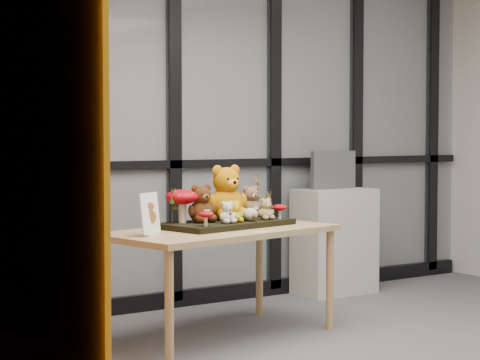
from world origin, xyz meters
TOP-DOWN VIEW (x-y plane):
  - glass_partition at (-0.00, 2.47)m, footprint 4.90×0.06m
  - display_table at (-0.70, 1.45)m, footprint 1.58×1.00m
  - diorama_tray at (-0.61, 1.52)m, footprint 0.91×0.58m
  - bear_pooh_yellow at (-0.56, 1.61)m, footprint 0.34×0.32m
  - bear_brown_medium at (-0.78, 1.55)m, footprint 0.23×0.21m
  - bear_tan_back at (-0.32, 1.67)m, footprint 0.20×0.19m
  - bear_small_yellow at (-0.61, 1.43)m, footprint 0.13×0.12m
  - bear_white_bow at (-0.68, 1.40)m, footprint 0.13×0.12m
  - bear_beige_small at (-0.35, 1.46)m, footprint 0.13×0.13m
  - plush_cream_hedgehog at (-0.49, 1.43)m, footprint 0.08×0.08m
  - mushroom_back_left at (-0.90, 1.58)m, footprint 0.20×0.20m
  - mushroom_back_right at (-0.47, 1.66)m, footprint 0.17×0.17m
  - mushroom_front_left at (-0.88, 1.32)m, footprint 0.09×0.09m
  - mushroom_front_right at (-0.23, 1.47)m, footprint 0.09×0.09m
  - sprig_green_far_left at (-0.98, 1.56)m, footprint 0.05×0.05m
  - sprig_green_mid_left at (-0.90, 1.63)m, footprint 0.05×0.05m
  - sprig_dry_far_right at (-0.25, 1.69)m, footprint 0.05×0.05m
  - sprig_dry_mid_right at (-0.23, 1.58)m, footprint 0.05×0.05m
  - sprig_green_centre at (-0.72, 1.67)m, footprint 0.05×0.05m
  - sign_holder at (-1.24, 1.36)m, footprint 0.17×0.11m
  - label_card at (-0.60, 1.17)m, footprint 0.08×0.03m
  - cabinet at (0.88, 2.25)m, footprint 0.63×0.36m
  - monitor at (0.88, 2.27)m, footprint 0.43×0.04m

SIDE VIEW (x-z plane):
  - cabinet at x=0.88m, z-range 0.00..0.83m
  - display_table at x=-0.70m, z-range 0.28..0.96m
  - label_card at x=-0.60m, z-range 0.69..0.69m
  - diorama_tray at x=-0.61m, z-range 0.69..0.72m
  - plush_cream_hedgehog at x=-0.49m, z-range 0.72..0.81m
  - mushroom_front_left at x=-0.88m, z-range 0.72..0.82m
  - mushroom_front_right at x=-0.23m, z-range 0.72..0.83m
  - bear_small_yellow at x=-0.61m, z-range 0.72..0.87m
  - sign_holder at x=-1.24m, z-range 0.67..0.92m
  - bear_white_bow at x=-0.68m, z-range 0.72..0.87m
  - bear_beige_small at x=-0.35m, z-range 0.72..0.87m
  - sprig_dry_mid_right at x=-0.23m, z-range 0.72..0.89m
  - mushroom_back_right at x=-0.47m, z-range 0.72..0.91m
  - sprig_green_centre at x=-0.72m, z-range 0.72..0.92m
  - sprig_green_mid_left at x=-0.90m, z-range 0.72..0.92m
  - sprig_green_far_left at x=-0.98m, z-range 0.72..0.94m
  - mushroom_back_left at x=-0.90m, z-range 0.72..0.95m
  - bear_tan_back at x=-0.32m, z-range 0.72..0.95m
  - bear_brown_medium at x=-0.78m, z-range 0.72..0.98m
  - sprig_dry_far_right at x=-0.25m, z-range 0.72..1.00m
  - bear_pooh_yellow at x=-0.56m, z-range 0.72..1.11m
  - monitor at x=0.88m, z-range 0.83..1.14m
  - glass_partition at x=0.00m, z-range 0.03..2.81m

